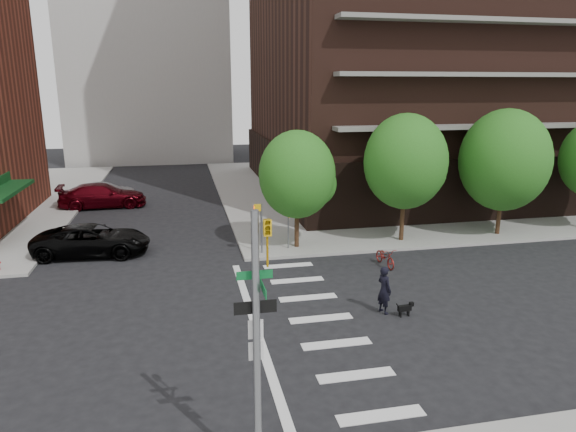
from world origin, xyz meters
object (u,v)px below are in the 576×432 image
object	(u,v)px
parked_car_silver	(105,193)
scooter	(385,257)
dog_walker	(384,290)
parked_car_black	(92,240)
traffic_signal	(259,368)
parked_car_maroon	(103,196)

from	to	relation	value
parked_car_silver	scooter	xyz separation A→B (m)	(15.17, -17.72, -0.25)
scooter	dog_walker	distance (m)	5.41
parked_car_black	dog_walker	xyz separation A→B (m)	(12.05, -9.66, 0.14)
traffic_signal	scooter	world-z (taller)	traffic_signal
parked_car_black	dog_walker	bearing A→B (deg)	-123.79
scooter	parked_car_black	bearing A→B (deg)	156.41
traffic_signal	parked_car_black	xyz separation A→B (m)	(-6.07, 17.19, -1.90)
scooter	dog_walker	xyz separation A→B (m)	(-2.10, -4.97, 0.47)
parked_car_maroon	parked_car_silver	size ratio (longest dim) A/B	1.37
parked_car_black	parked_car_maroon	xyz separation A→B (m)	(-0.96, 11.19, 0.07)
dog_walker	traffic_signal	bearing A→B (deg)	123.22
traffic_signal	parked_car_black	bearing A→B (deg)	109.45
parked_car_black	scooter	bearing A→B (deg)	-103.43
scooter	dog_walker	size ratio (longest dim) A/B	0.96
parked_car_maroon	scooter	size ratio (longest dim) A/B	3.34
parked_car_maroon	parked_car_black	bearing A→B (deg)	-178.41
traffic_signal	scooter	bearing A→B (deg)	57.11
traffic_signal	parked_car_silver	xyz separation A→B (m)	(-7.09, 30.21, -1.98)
parked_car_black	parked_car_silver	distance (m)	13.07
parked_car_maroon	dog_walker	xyz separation A→B (m)	(13.01, -20.85, 0.07)
scooter	traffic_signal	bearing A→B (deg)	-128.12
dog_walker	parked_car_silver	bearing A→B (deg)	11.65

